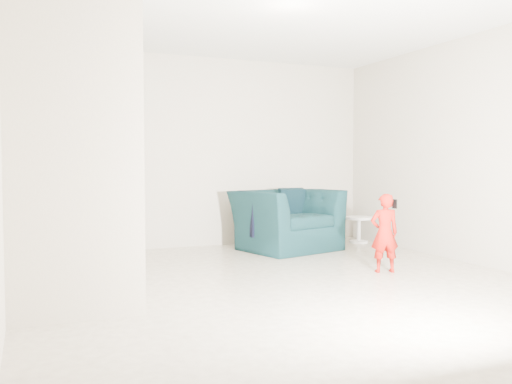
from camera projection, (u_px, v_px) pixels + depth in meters
The scene contains 12 objects.
floor at pixel (289, 285), 5.28m from camera, with size 5.50×5.50×0.00m, color gray.
ceiling at pixel (290, 4), 5.14m from camera, with size 5.50×5.50×0.00m, color silver.
back_wall at pixel (204, 152), 7.74m from camera, with size 5.00×5.00×0.00m, color #AFA28F.
left_wall at pixel (4, 143), 4.24m from camera, with size 5.50×5.50×0.00m, color #AFA28F.
right_wall at pixel (486, 149), 6.18m from camera, with size 5.50×5.50×0.00m, color #AFA28F.
armchair at pixel (287, 220), 7.45m from camera, with size 1.26×1.10×0.82m, color black.
toddler at pixel (384, 233), 5.89m from camera, with size 0.31×0.21×0.86m, color #98040D.
side_table at pixel (359, 225), 8.11m from camera, with size 0.39×0.39×0.39m.
staircase at pixel (68, 190), 4.96m from camera, with size 1.02×3.03×3.62m.
cushion at pixel (291, 201), 7.71m from camera, with size 0.39×0.11×0.37m, color black.
throw at pixel (247, 213), 7.29m from camera, with size 0.05×0.53×0.59m, color black.
phone at pixel (395, 204), 5.88m from camera, with size 0.02×0.05×0.10m, color black.
Camera 1 is at (-2.33, -4.69, 1.18)m, focal length 38.00 mm.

